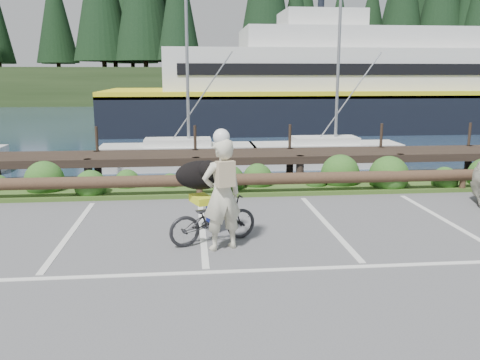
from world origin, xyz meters
name	(u,v)px	position (x,y,z in m)	size (l,w,h in m)	color
ground	(205,263)	(0.00, 0.00, 0.00)	(72.00, 72.00, 0.00)	#515153
harbor_backdrop	(193,93)	(0.39, 78.47, 0.00)	(170.00, 160.00, 30.00)	#1B2B41
vegetation_strip	(199,190)	(0.00, 5.30, 0.05)	(34.00, 1.60, 0.10)	#3D5B21
log_rail	(200,198)	(0.00, 4.60, 0.00)	(32.00, 0.30, 0.60)	#443021
bicycle	(213,219)	(0.18, 1.07, 0.45)	(0.60, 1.71, 0.90)	black
cyclist	(222,195)	(0.32, 0.70, 1.00)	(0.73, 0.48, 2.00)	beige
dog	(201,175)	(-0.02, 1.59, 1.18)	(0.98, 0.48, 0.56)	black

